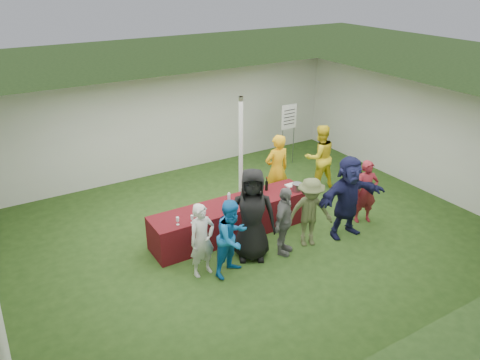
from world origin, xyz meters
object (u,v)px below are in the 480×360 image
staff_pourer (277,170)px  customer_4 (310,212)px  dump_bucket (297,187)px  wine_list_sign (289,121)px  customer_0 (202,240)px  staff_back (320,157)px  customer_1 (232,238)px  customer_5 (348,197)px  customer_3 (284,221)px  serving_table (232,219)px  customer_6 (366,192)px  customer_2 (252,215)px

staff_pourer → customer_4: bearing=77.3°
dump_bucket → wine_list_sign: size_ratio=0.12×
dump_bucket → customer_0: customer_0 is taller
staff_back → customer_1: bearing=38.1°
customer_4 → customer_5: size_ratio=0.83×
customer_0 → customer_5: 3.30m
customer_1 → customer_3: size_ratio=1.05×
staff_back → staff_pourer: bearing=16.1°
dump_bucket → customer_1: size_ratio=0.15×
customer_5 → customer_4: bearing=177.8°
dump_bucket → customer_1: (-2.25, -0.98, -0.08)m
staff_pourer → customer_3: size_ratio=1.22×
serving_table → dump_bucket: 1.64m
customer_0 → customer_6: customer_6 is taller
serving_table → wine_list_sign: 4.33m
customer_4 → staff_pourer: bearing=94.9°
customer_0 → serving_table: bearing=32.0°
serving_table → dump_bucket: size_ratio=16.10×
dump_bucket → customer_4: (-0.40, -0.95, -0.08)m
dump_bucket → customer_3: size_ratio=0.15×
serving_table → customer_0: (-1.19, -0.95, 0.36)m
customer_2 → customer_3: customer_2 is taller
customer_1 → customer_4: (1.85, 0.03, -0.01)m
wine_list_sign → customer_2: bearing=-134.6°
staff_back → customer_0: size_ratio=1.17×
dump_bucket → customer_3: 1.41m
serving_table → customer_3: size_ratio=2.48×
staff_pourer → customer_1: staff_pourer is taller
staff_back → customer_4: (-1.98, -2.07, -0.10)m
staff_pourer → customer_2: bearing=45.8°
customer_3 → customer_1: bearing=146.3°
customer_4 → customer_5: bearing=14.3°
customer_1 → customer_4: customer_1 is taller
customer_2 → customer_5: 2.22m
dump_bucket → customer_2: customer_2 is taller
staff_pourer → customer_1: (-2.36, -1.93, -0.12)m
serving_table → staff_pourer: 1.89m
customer_2 → customer_5: bearing=21.3°
customer_3 → customer_6: customer_6 is taller
customer_2 → serving_table: bearing=112.9°
dump_bucket → customer_5: bearing=-63.1°
staff_back → customer_1: staff_back is taller
serving_table → customer_5: bearing=-31.2°
customer_4 → customer_1: bearing=-159.2°
customer_6 → customer_3: bearing=-155.6°
customer_0 → customer_2: (1.08, -0.01, 0.23)m
wine_list_sign → customer_2: 4.95m
serving_table → customer_5: (2.09, -1.27, 0.53)m
staff_back → serving_table: bearing=25.3°
customer_0 → customer_5: bearing=-12.2°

